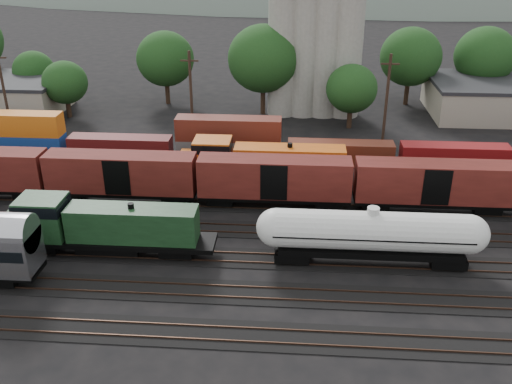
# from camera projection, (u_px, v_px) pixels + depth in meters

# --- Properties ---
(ground) EXTENTS (600.00, 600.00, 0.00)m
(ground) POSITION_uv_depth(u_px,v_px,m) (281.00, 231.00, 52.88)
(ground) COLOR black
(tracks) EXTENTS (180.00, 33.20, 0.20)m
(tracks) POSITION_uv_depth(u_px,v_px,m) (281.00, 231.00, 52.86)
(tracks) COLOR black
(tracks) RESTS_ON ground
(green_locomotive) EXTENTS (18.27, 3.22, 4.84)m
(green_locomotive) POSITION_uv_depth(u_px,v_px,m) (96.00, 225.00, 48.22)
(green_locomotive) COLOR black
(green_locomotive) RESTS_ON ground
(tank_car_a) EXTENTS (18.90, 3.38, 4.95)m
(tank_car_a) POSITION_uv_depth(u_px,v_px,m) (371.00, 233.00, 46.63)
(tank_car_a) COLOR silver
(tank_car_a) RESTS_ON ground
(orange_locomotive) EXTENTS (19.57, 3.26, 4.89)m
(orange_locomotive) POSITION_uv_depth(u_px,v_px,m) (258.00, 162.00, 60.89)
(orange_locomotive) COLOR black
(orange_locomotive) RESTS_ON ground
(boxcar_string) EXTENTS (169.00, 2.90, 4.20)m
(boxcar_string) POSITION_uv_depth(u_px,v_px,m) (433.00, 183.00, 55.10)
(boxcar_string) COLOR black
(boxcar_string) RESTS_ON ground
(container_wall) EXTENTS (160.00, 2.60, 5.80)m
(container_wall) POSITION_uv_depth(u_px,v_px,m) (221.00, 146.00, 65.81)
(container_wall) COLOR black
(container_wall) RESTS_ON ground
(grain_silo) EXTENTS (13.40, 5.00, 29.00)m
(grain_silo) POSITION_uv_depth(u_px,v_px,m) (314.00, 37.00, 80.28)
(grain_silo) COLOR gray
(grain_silo) RESTS_ON ground
(industrial_sheds) EXTENTS (119.38, 17.26, 5.10)m
(industrial_sheds) POSITION_uv_depth(u_px,v_px,m) (335.00, 99.00, 83.12)
(industrial_sheds) COLOR #9E937F
(industrial_sheds) RESTS_ON ground
(tree_band) EXTENTS (166.25, 21.75, 14.33)m
(tree_band) POSITION_uv_depth(u_px,v_px,m) (239.00, 57.00, 85.45)
(tree_band) COLOR black
(tree_band) RESTS_ON ground
(utility_poles) EXTENTS (122.20, 0.36, 12.00)m
(utility_poles) POSITION_uv_depth(u_px,v_px,m) (288.00, 100.00, 70.04)
(utility_poles) COLOR black
(utility_poles) RESTS_ON ground
(distant_hills) EXTENTS (860.00, 286.00, 130.00)m
(distant_hills) POSITION_uv_depth(u_px,v_px,m) (343.00, 22.00, 294.40)
(distant_hills) COLOR #59665B
(distant_hills) RESTS_ON ground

